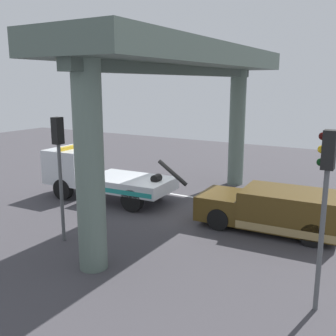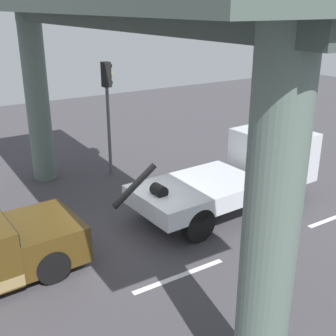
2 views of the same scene
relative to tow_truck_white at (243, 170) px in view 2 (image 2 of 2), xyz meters
The scene contains 5 objects.
ground_plane 4.24m from the tow_truck_white, behind, with size 60.00×40.00×0.10m, color #423F44.
lane_stripe_mid 4.83m from the tow_truck_white, 149.77° to the right, with size 2.60×0.16×0.01m, color silver.
tow_truck_white is the anchor object (origin of this frame).
overpass_structure 6.76m from the tow_truck_white, behind, with size 3.60×13.70×6.94m.
traffic_light_far 5.74m from the tow_truck_white, 117.97° to the left, with size 0.39×0.32×4.36m.
Camera 2 is at (-5.04, -9.77, 6.24)m, focal length 46.10 mm.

